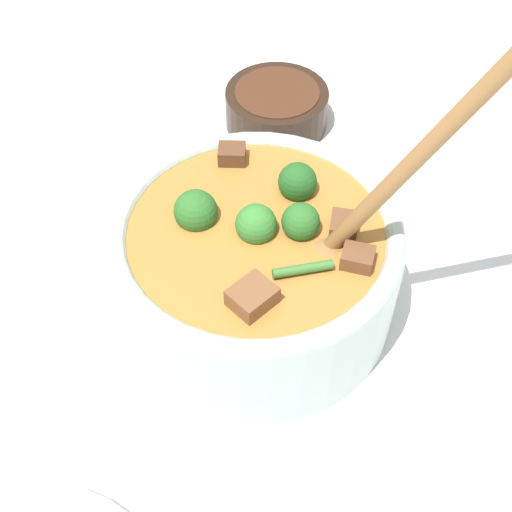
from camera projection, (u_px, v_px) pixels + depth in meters
The scene contains 3 objects.
ground_plane at pixel (256, 304), 0.60m from camera, with size 4.00×4.00×0.00m, color silver.
stew_bowl at pixel (257, 261), 0.55m from camera, with size 0.27×0.22×0.30m.
condiment_bowl at pixel (277, 106), 0.73m from camera, with size 0.11×0.11×0.04m.
Camera 1 is at (-0.10, 0.34, 0.48)m, focal length 50.00 mm.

